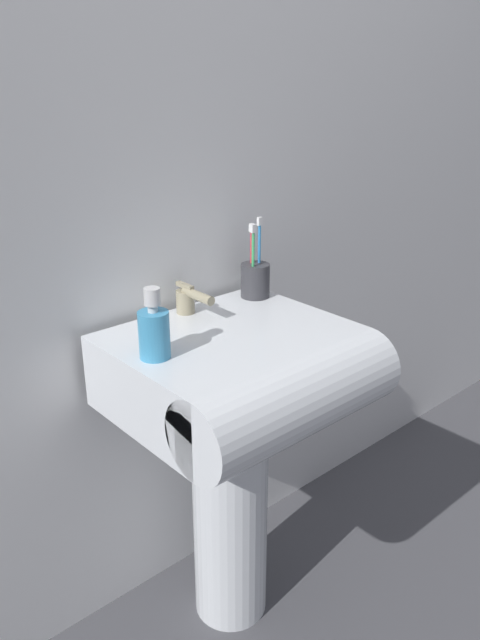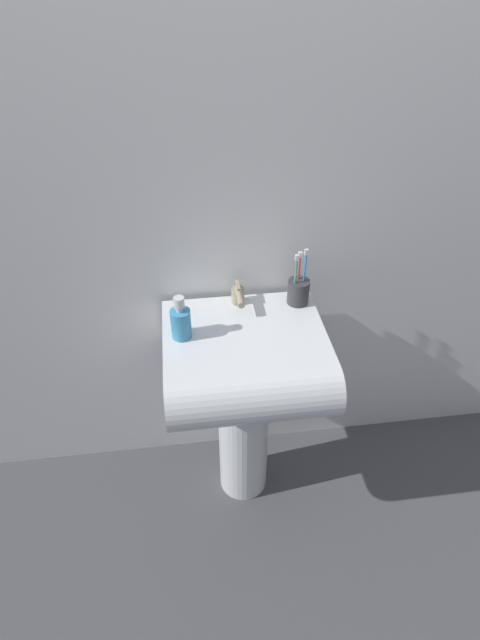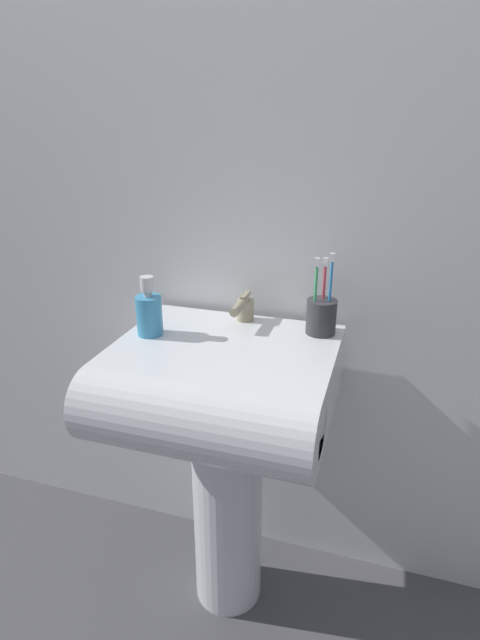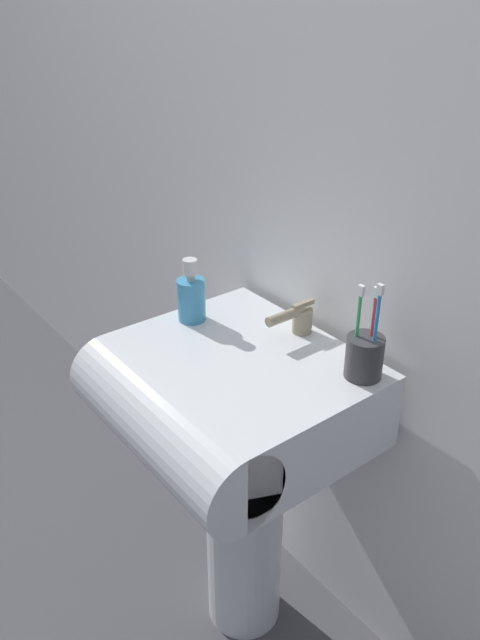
{
  "view_description": "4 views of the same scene",
  "coord_description": "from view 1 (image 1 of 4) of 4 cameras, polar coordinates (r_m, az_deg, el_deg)",
  "views": [
    {
      "loc": [
        -0.82,
        -0.96,
        1.32
      ],
      "look_at": [
        0.02,
        -0.02,
        0.81
      ],
      "focal_mm": 35.0,
      "sensor_mm": 36.0,
      "label": 1
    },
    {
      "loc": [
        -0.17,
        -1.2,
        1.77
      ],
      "look_at": [
        -0.02,
        -0.02,
        0.84
      ],
      "focal_mm": 28.0,
      "sensor_mm": 36.0,
      "label": 2
    },
    {
      "loc": [
        0.35,
        -1.0,
        1.28
      ],
      "look_at": [
        0.03,
        0.02,
        0.84
      ],
      "focal_mm": 28.0,
      "sensor_mm": 36.0,
      "label": 3
    },
    {
      "loc": [
        0.85,
        -0.68,
        1.45
      ],
      "look_at": [
        -0.0,
        -0.01,
        0.87
      ],
      "focal_mm": 35.0,
      "sensor_mm": 36.0,
      "label": 4
    }
  ],
  "objects": [
    {
      "name": "ground_plane",
      "position": [
        1.82,
        -0.84,
        -24.47
      ],
      "size": [
        6.0,
        6.0,
        0.0
      ],
      "primitive_type": "plane",
      "color": "#4C4C51",
      "rests_on": "ground"
    },
    {
      "name": "toothbrush_cup",
      "position": [
        1.56,
        1.39,
        3.78
      ],
      "size": [
        0.07,
        0.07,
        0.2
      ],
      "color": "#38383D",
      "rests_on": "sink_basin"
    },
    {
      "name": "sink_basin",
      "position": [
        1.36,
        0.61,
        -5.06
      ],
      "size": [
        0.51,
        0.47,
        0.17
      ],
      "color": "white",
      "rests_on": "sink_pedestal"
    },
    {
      "name": "sink_pedestal",
      "position": [
        1.61,
        -0.91,
        -16.87
      ],
      "size": [
        0.19,
        0.19,
        0.62
      ],
      "primitive_type": "cylinder",
      "color": "white",
      "rests_on": "ground"
    },
    {
      "name": "faucet",
      "position": [
        1.46,
        -4.58,
        1.93
      ],
      "size": [
        0.04,
        0.13,
        0.07
      ],
      "color": "tan",
      "rests_on": "sink_basin"
    },
    {
      "name": "wall_back",
      "position": [
        1.45,
        -7.61,
        17.03
      ],
      "size": [
        5.0,
        0.05,
        2.4
      ],
      "primitive_type": "cube",
      "color": "white",
      "rests_on": "ground"
    },
    {
      "name": "soap_bottle",
      "position": [
        1.24,
        -7.94,
        -1.0
      ],
      "size": [
        0.06,
        0.06,
        0.15
      ],
      "color": "#3F99CC",
      "rests_on": "sink_basin"
    }
  ]
}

